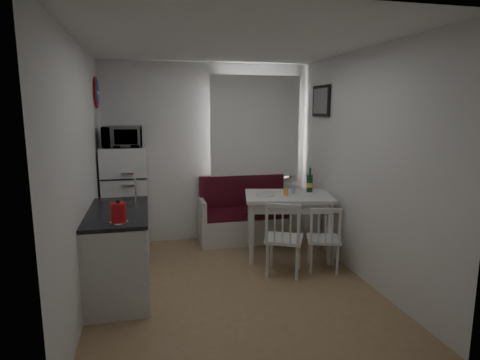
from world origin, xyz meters
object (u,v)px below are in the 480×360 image
object	(u,v)px
microwave	(122,137)
bench	(244,220)
chair_left	(287,231)
kitchen_counter	(120,251)
kettle	(118,213)
chair_right	(326,232)
fridge	(126,200)
dining_table	(288,202)
wine_bottle	(310,180)

from	to	relation	value
microwave	bench	bearing A→B (deg)	5.48
microwave	chair_left	bearing A→B (deg)	-33.88
kitchen_counter	kettle	distance (m)	0.77
chair_right	fridge	distance (m)	2.68
fridge	dining_table	bearing A→B (deg)	-16.62
dining_table	fridge	distance (m)	2.18
dining_table	chair_right	xyz separation A→B (m)	(0.25, -0.65, -0.24)
microwave	kettle	xyz separation A→B (m)	(0.03, -1.73, -0.58)
dining_table	microwave	xyz separation A→B (m)	(-2.09, 0.57, 0.85)
chair_right	microwave	size ratio (longest dim) A/B	0.95
kitchen_counter	wine_bottle	distance (m)	2.61
bench	kettle	xyz separation A→B (m)	(-1.65, -1.89, 0.69)
microwave	wine_bottle	size ratio (longest dim) A/B	1.51
bench	wine_bottle	xyz separation A→B (m)	(0.75, -0.64, 0.68)
dining_table	chair_right	world-z (taller)	dining_table
dining_table	kettle	world-z (taller)	kettle
kitchen_counter	chair_left	size ratio (longest dim) A/B	2.36
dining_table	chair_left	xyz separation A→B (m)	(-0.25, -0.66, -0.19)
chair_left	dining_table	bearing A→B (deg)	95.27
bench	kettle	world-z (taller)	kettle
bench	dining_table	xyz separation A→B (m)	(0.41, -0.74, 0.42)
chair_left	fridge	size ratio (longest dim) A/B	0.39
chair_right	kettle	size ratio (longest dim) A/B	2.14
kettle	wine_bottle	bearing A→B (deg)	27.61
kitchen_counter	chair_left	distance (m)	1.87
kitchen_counter	microwave	distance (m)	1.65
kitchen_counter	bench	bearing A→B (deg)	38.59
fridge	kettle	bearing A→B (deg)	-89.03
wine_bottle	fridge	bearing A→B (deg)	167.82
microwave	wine_bottle	bearing A→B (deg)	-11.05
chair_left	fridge	bearing A→B (deg)	171.01
chair_left	microwave	xyz separation A→B (m)	(-1.84, 1.24, 1.03)
kitchen_counter	kettle	size ratio (longest dim) A/B	5.99
wine_bottle	dining_table	bearing A→B (deg)	-163.49
chair_left	kettle	size ratio (longest dim) A/B	2.54
fridge	wine_bottle	xyz separation A→B (m)	(2.43, -0.52, 0.27)
chair_right	kettle	distance (m)	2.42
chair_right	kitchen_counter	bearing A→B (deg)	-163.47
bench	kitchen_counter	bearing A→B (deg)	-141.41
dining_table	microwave	world-z (taller)	microwave
dining_table	wine_bottle	distance (m)	0.44
chair_right	wine_bottle	xyz separation A→B (m)	(0.09, 0.75, 0.50)
chair_left	wine_bottle	size ratio (longest dim) A/B	1.70
bench	microwave	size ratio (longest dim) A/B	2.71
bench	fridge	xyz separation A→B (m)	(-1.68, -0.11, 0.41)
dining_table	kettle	bearing A→B (deg)	-138.14
microwave	kitchen_counter	bearing A→B (deg)	-90.94
chair_right	fridge	bearing A→B (deg)	168.74
bench	wine_bottle	size ratio (longest dim) A/B	4.10
chair_right	wine_bottle	size ratio (longest dim) A/B	1.44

